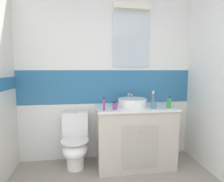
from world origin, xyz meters
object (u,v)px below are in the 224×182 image
Objects in this scene: toothbrush_cup at (153,104)px; soap_dispenser at (169,103)px; toothpaste_tube_upright at (104,104)px; sink_basin at (132,102)px; lotion_bottle_short at (115,106)px; toilet at (75,142)px.

toothbrush_cup is 0.21m from soap_dispenser.
soap_dispenser is 0.87m from toothpaste_tube_upright.
soap_dispenser reaches higher than sink_basin.
lotion_bottle_short is (-0.27, -0.17, -0.01)m from sink_basin.
lotion_bottle_short reaches higher than toilet.
toothbrush_cup is at bearing 0.34° from lotion_bottle_short.
soap_dispenser is 1.00× the size of toothpaste_tube_upright.
soap_dispenser is 0.73m from lotion_bottle_short.
soap_dispenser and toothpaste_tube_upright have the same top height.
soap_dispenser reaches higher than toilet.
soap_dispenser is at bearing -2.56° from toothbrush_cup.
soap_dispenser is at bearing -0.50° from lotion_bottle_short.
toothbrush_cup is at bearing 2.42° from toothpaste_tube_upright.
toilet is 1.20m from toothbrush_cup.
toilet is at bearing 170.46° from soap_dispenser.
sink_basin is 2.63× the size of toothpaste_tube_upright.
toilet is (-0.80, 0.04, -0.55)m from sink_basin.
lotion_bottle_short is at bearing 179.50° from soap_dispenser.
toilet is at bearing 169.07° from toothbrush_cup.
toothbrush_cup is 1.40× the size of toothpaste_tube_upright.
soap_dispenser is at bearing 1.22° from toothpaste_tube_upright.
sink_basin is 0.49m from soap_dispenser.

